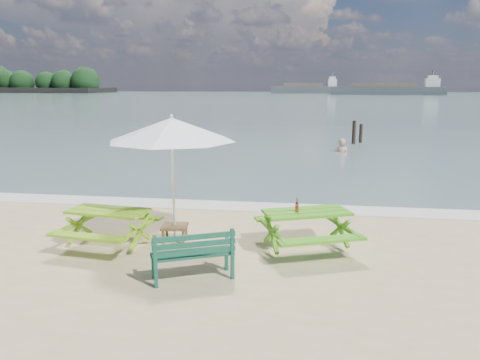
# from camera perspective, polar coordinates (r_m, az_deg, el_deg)

# --- Properties ---
(sea) EXTENTS (300.00, 300.00, 0.00)m
(sea) POSITION_cam_1_polar(r_m,az_deg,el_deg) (91.50, 7.51, 9.74)
(sea) COLOR slate
(sea) RESTS_ON ground
(foam_strip) EXTENTS (22.00, 0.90, 0.01)m
(foam_strip) POSITION_cam_1_polar(r_m,az_deg,el_deg) (11.55, -0.17, -3.19)
(foam_strip) COLOR silver
(foam_strip) RESTS_ON ground
(picnic_table_left) EXTENTS (1.68, 1.82, 0.70)m
(picnic_table_left) POSITION_cam_1_polar(r_m,az_deg,el_deg) (9.02, -15.69, -5.75)
(picnic_table_left) COLOR #76AD1A
(picnic_table_left) RESTS_ON ground
(picnic_table_right) EXTENTS (2.04, 2.13, 0.73)m
(picnic_table_right) POSITION_cam_1_polar(r_m,az_deg,el_deg) (8.61, 8.09, -6.19)
(picnic_table_right) COLOR #469917
(picnic_table_right) RESTS_ON ground
(park_bench) EXTENTS (1.32, 0.90, 0.78)m
(park_bench) POSITION_cam_1_polar(r_m,az_deg,el_deg) (7.38, -5.79, -10.11)
(park_bench) COLOR #104432
(park_bench) RESTS_ON ground
(side_table) EXTENTS (0.53, 0.53, 0.31)m
(side_table) POSITION_cam_1_polar(r_m,az_deg,el_deg) (9.13, -7.95, -6.36)
(side_table) COLOR brown
(side_table) RESTS_ON ground
(patio_umbrella) EXTENTS (2.64, 2.64, 2.36)m
(patio_umbrella) POSITION_cam_1_polar(r_m,az_deg,el_deg) (8.73, -8.32, 6.11)
(patio_umbrella) COLOR silver
(patio_umbrella) RESTS_ON ground
(beer_bottle) EXTENTS (0.06, 0.06, 0.25)m
(beer_bottle) POSITION_cam_1_polar(r_m,az_deg,el_deg) (8.40, 6.96, -3.32)
(beer_bottle) COLOR #986116
(beer_bottle) RESTS_ON picnic_table_right
(swimmer) EXTENTS (0.72, 0.54, 1.81)m
(swimmer) POSITION_cam_1_polar(r_m,az_deg,el_deg) (21.34, 12.23, 2.57)
(swimmer) COLOR tan
(swimmer) RESTS_ON ground
(mooring_pilings) EXTENTS (0.58, 0.78, 1.37)m
(mooring_pilings) POSITION_cam_1_polar(r_m,az_deg,el_deg) (24.42, 14.03, 5.39)
(mooring_pilings) COLOR black
(mooring_pilings) RESTS_ON ground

